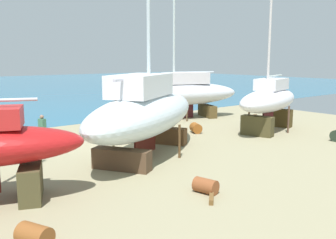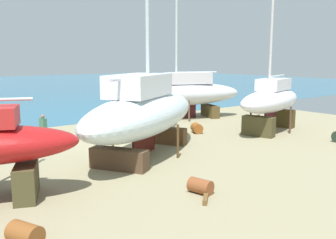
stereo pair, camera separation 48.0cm
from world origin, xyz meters
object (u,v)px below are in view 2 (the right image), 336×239
sailboat_far_slipway (271,100)px  barrel_by_slipway (197,128)px  worker (43,128)px  barrel_ochre (200,186)px  barrel_rust_mid (25,234)px  sailboat_small_center (183,93)px  sailboat_mid_port (143,112)px

sailboat_far_slipway → barrel_by_slipway: sailboat_far_slipway is taller
worker → barrel_ochre: worker is taller
sailboat_far_slipway → barrel_rust_mid: 18.58m
barrel_rust_mid → barrel_by_slipway: barrel_by_slipway is taller
barrel_rust_mid → barrel_by_slipway: 15.64m
sailboat_far_slipway → barrel_ochre: 12.94m
sailboat_small_center → barrel_by_slipway: bearing=78.8°
sailboat_small_center → barrel_rust_mid: (-16.36, -13.38, -1.76)m
sailboat_far_slipway → barrel_by_slipway: bearing=-47.0°
barrel_ochre → sailboat_small_center: bearing=52.6°
sailboat_mid_port → barrel_by_slipway: 6.60m
sailboat_far_slipway → sailboat_small_center: (-1.22, 7.64, 0.01)m
sailboat_mid_port → sailboat_small_center: bearing=8.9°
sailboat_mid_port → sailboat_far_slipway: size_ratio=1.35×
barrel_ochre → worker: bearing=98.4°
worker → barrel_ochre: (1.69, -11.45, -0.58)m
worker → barrel_ochre: size_ratio=1.94×
sailboat_mid_port → sailboat_small_center: sailboat_mid_port is taller
sailboat_small_center → barrel_ochre: size_ratio=19.82×
barrel_by_slipway → worker: bearing=160.1°
sailboat_small_center → sailboat_far_slipway: bearing=118.5°
sailboat_small_center → worker: 12.14m
sailboat_mid_port → barrel_rust_mid: size_ratio=19.64×
barrel_rust_mid → sailboat_mid_port: bearing=37.3°
sailboat_far_slipway → barrel_ochre: (-11.45, -5.76, -1.78)m
worker → barrel_rust_mid: (-4.43, -11.43, -0.56)m
sailboat_far_slipway → sailboat_small_center: bearing=-97.9°
barrel_ochre → barrel_rust_mid: size_ratio=0.95×
barrel_ochre → barrel_by_slipway: size_ratio=1.03×
sailboat_small_center → barrel_rust_mid: size_ratio=18.81×
sailboat_small_center → barrel_rust_mid: bearing=58.7°
sailboat_small_center → barrel_ochre: sailboat_small_center is taller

